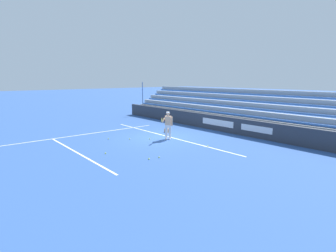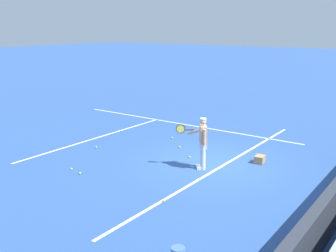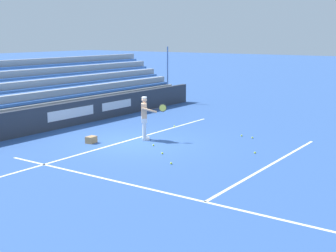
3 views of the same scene
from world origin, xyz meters
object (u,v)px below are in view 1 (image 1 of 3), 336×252
(tennis_ball_toward_net, at_px, (130,139))
(tennis_ball_far_right, at_px, (108,139))
(tennis_ball_stray_back, at_px, (105,153))
(ball_box_cardboard, at_px, (168,130))
(tennis_ball_far_left, at_px, (150,139))
(tennis_player, at_px, (168,125))
(tennis_ball_by_box, at_px, (159,157))
(tennis_ball_midcourt, at_px, (149,159))
(tennis_ball_near_player, at_px, (208,146))

(tennis_ball_toward_net, xyz_separation_m, tennis_ball_far_right, (0.90, 0.99, 0.00))
(tennis_ball_far_right, height_order, tennis_ball_stray_back, same)
(ball_box_cardboard, xyz_separation_m, tennis_ball_stray_back, (-2.10, 5.87, -0.10))
(tennis_ball_toward_net, height_order, tennis_ball_far_left, same)
(tennis_ball_toward_net, xyz_separation_m, tennis_ball_stray_back, (-1.93, 2.62, 0.00))
(tennis_player, bearing_deg, tennis_ball_stray_back, 95.84)
(tennis_ball_far_left, distance_m, tennis_ball_far_right, 2.59)
(tennis_ball_toward_net, distance_m, tennis_ball_stray_back, 3.26)
(tennis_ball_by_box, relative_size, tennis_ball_midcourt, 1.00)
(ball_box_cardboard, height_order, tennis_ball_toward_net, ball_box_cardboard)
(ball_box_cardboard, bearing_deg, tennis_ball_near_player, 169.42)
(tennis_ball_far_left, distance_m, tennis_ball_stray_back, 3.78)
(ball_box_cardboard, relative_size, tennis_ball_by_box, 6.06)
(tennis_ball_near_player, relative_size, tennis_ball_stray_back, 1.00)
(tennis_player, distance_m, tennis_ball_stray_back, 4.62)
(tennis_ball_toward_net, distance_m, tennis_ball_midcourt, 4.39)
(tennis_ball_toward_net, distance_m, tennis_ball_near_player, 4.94)
(tennis_ball_near_player, bearing_deg, tennis_ball_toward_net, 29.24)
(tennis_ball_far_left, bearing_deg, tennis_ball_by_box, 150.24)
(tennis_ball_stray_back, bearing_deg, tennis_ball_toward_net, -53.68)
(tennis_player, relative_size, tennis_ball_near_player, 25.98)
(tennis_player, xyz_separation_m, ball_box_cardboard, (1.64, -1.35, -0.76))
(tennis_player, bearing_deg, tennis_ball_by_box, 133.80)
(tennis_player, xyz_separation_m, tennis_ball_midcourt, (-2.66, 3.40, -0.86))
(tennis_ball_far_right, xyz_separation_m, tennis_ball_stray_back, (-2.82, 1.64, 0.00))
(tennis_player, xyz_separation_m, tennis_ball_by_box, (-2.76, 2.88, -0.86))
(tennis_ball_near_player, bearing_deg, tennis_ball_stray_back, 64.71)
(tennis_ball_near_player, height_order, tennis_ball_stray_back, same)
(tennis_ball_by_box, bearing_deg, tennis_ball_toward_net, -13.09)
(tennis_ball_toward_net, xyz_separation_m, tennis_ball_far_left, (-0.79, -0.98, 0.00))
(tennis_ball_midcourt, height_order, tennis_ball_far_right, same)
(tennis_ball_stray_back, bearing_deg, tennis_ball_by_box, -144.45)
(ball_box_cardboard, height_order, tennis_ball_by_box, ball_box_cardboard)
(tennis_player, xyz_separation_m, tennis_ball_near_player, (-2.84, -0.52, -0.86))
(tennis_ball_by_box, distance_m, tennis_ball_far_left, 3.95)
(tennis_ball_midcourt, xyz_separation_m, tennis_ball_far_left, (3.33, -2.49, 0.00))
(tennis_ball_midcourt, relative_size, tennis_ball_far_left, 1.00)
(tennis_ball_far_left, bearing_deg, tennis_ball_near_player, -157.83)
(tennis_ball_stray_back, bearing_deg, ball_box_cardboard, -70.31)
(tennis_ball_midcourt, bearing_deg, tennis_ball_toward_net, -20.11)
(tennis_ball_by_box, distance_m, tennis_ball_toward_net, 4.34)
(tennis_ball_far_right, distance_m, tennis_ball_stray_back, 3.26)
(tennis_ball_by_box, bearing_deg, tennis_ball_far_right, 0.05)
(tennis_ball_midcourt, bearing_deg, tennis_ball_by_box, -100.89)
(tennis_player, xyz_separation_m, tennis_ball_toward_net, (1.47, 1.89, -0.86))
(tennis_ball_stray_back, bearing_deg, tennis_ball_midcourt, -153.10)
(tennis_player, height_order, ball_box_cardboard, tennis_player)
(ball_box_cardboard, bearing_deg, tennis_ball_stray_back, 109.69)
(tennis_ball_far_right, bearing_deg, tennis_player, -129.34)
(tennis_player, bearing_deg, tennis_ball_midcourt, 127.98)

